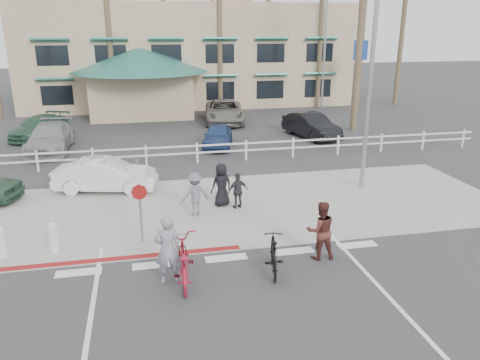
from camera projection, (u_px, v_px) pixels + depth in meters
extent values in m
plane|color=#333335|center=(230.00, 269.00, 12.68)|extent=(140.00, 140.00, 0.00)
cube|color=#333335|center=(246.00, 310.00, 10.82)|extent=(12.00, 16.00, 0.01)
cube|color=gray|center=(207.00, 208.00, 16.86)|extent=(22.00, 7.00, 0.01)
cube|color=#333335|center=(194.00, 176.00, 20.58)|extent=(40.00, 5.00, 0.01)
cube|color=#333335|center=(177.00, 131.00, 29.41)|extent=(50.00, 16.00, 0.01)
cube|color=maroon|center=(118.00, 259.00, 13.21)|extent=(7.00, 0.25, 0.02)
imported|color=maroon|center=(183.00, 261.00, 11.89)|extent=(0.87, 2.21, 1.14)
imported|color=gray|center=(167.00, 249.00, 11.75)|extent=(0.71, 0.50, 1.84)
imported|color=black|center=(274.00, 255.00, 12.35)|extent=(0.83, 1.78, 1.03)
imported|color=#532720|center=(321.00, 230.00, 13.01)|extent=(0.87, 0.70, 1.70)
imported|color=slate|center=(195.00, 194.00, 16.03)|extent=(1.11, 0.81, 1.55)
imported|color=#2F3034|center=(238.00, 191.00, 16.72)|extent=(0.82, 0.50, 1.31)
imported|color=black|center=(221.00, 185.00, 16.93)|extent=(0.89, 0.71, 1.59)
imported|color=silver|center=(106.00, 175.00, 18.51)|extent=(4.19, 2.18, 1.31)
imported|color=gray|center=(50.00, 138.00, 24.46)|extent=(2.07, 4.96, 1.43)
imported|color=navy|center=(218.00, 136.00, 25.36)|extent=(2.30, 3.88, 1.24)
imported|color=black|center=(311.00, 126.00, 27.45)|extent=(2.51, 4.57, 1.43)
imported|color=#2C563E|center=(39.00, 127.00, 27.40)|extent=(3.35, 4.75, 1.28)
imported|color=slate|center=(224.00, 111.00, 31.75)|extent=(3.20, 5.75, 1.52)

